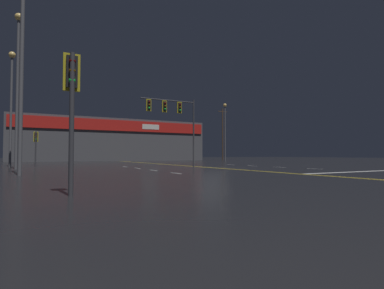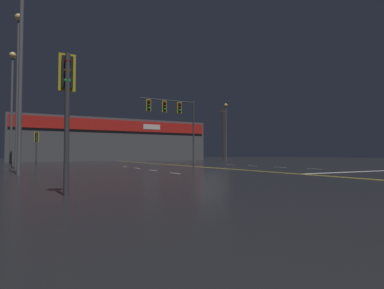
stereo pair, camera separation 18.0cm
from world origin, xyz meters
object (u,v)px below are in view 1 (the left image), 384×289
at_px(traffic_signal_corner_northwest, 36,141).
at_px(streetlight_near_left, 11,94).
at_px(streetlight_median_approach, 225,124).
at_px(traffic_signal_corner_southwest, 72,90).
at_px(streetlight_far_right, 18,72).
at_px(streetlight_far_left, 22,36).
at_px(traffic_signal_median, 172,112).

bearing_deg(traffic_signal_corner_northwest, streetlight_near_left, -129.03).
relative_size(traffic_signal_corner_northwest, streetlight_median_approach, 0.35).
bearing_deg(traffic_signal_corner_northwest, traffic_signal_corner_southwest, -88.37).
bearing_deg(streetlight_far_right, streetlight_far_left, -86.17).
distance_m(traffic_signal_corner_northwest, streetlight_median_approach, 28.20).
xyz_separation_m(traffic_signal_corner_southwest, streetlight_near_left, (-2.66, 21.94, 3.66)).
bearing_deg(streetlight_median_approach, streetlight_far_left, -141.00).
relative_size(traffic_signal_corner_northwest, streetlight_near_left, 0.33).
xyz_separation_m(traffic_signal_median, streetlight_median_approach, (16.74, 16.64, 1.30)).
height_order(traffic_signal_corner_southwest, streetlight_median_approach, streetlight_median_approach).
relative_size(traffic_signal_corner_northwest, streetlight_far_right, 0.29).
distance_m(traffic_signal_median, streetlight_near_left, 14.15).
distance_m(traffic_signal_median, streetlight_far_left, 12.74).
height_order(traffic_signal_corner_southwest, streetlight_near_left, streetlight_near_left).
bearing_deg(streetlight_far_right, streetlight_median_approach, 27.30).
xyz_separation_m(traffic_signal_median, streetlight_far_left, (-11.04, -5.86, 2.45)).
bearing_deg(streetlight_far_left, traffic_signal_corner_southwest, -80.89).
height_order(traffic_signal_median, streetlight_far_right, streetlight_far_right).
distance_m(streetlight_median_approach, streetlight_far_right, 31.88).
bearing_deg(streetlight_near_left, streetlight_median_approach, 18.55).
distance_m(traffic_signal_corner_northwest, streetlight_near_left, 5.04).
xyz_separation_m(streetlight_median_approach, streetlight_far_right, (-28.31, -14.61, 1.20)).
bearing_deg(traffic_signal_median, streetlight_far_right, 170.07).
xyz_separation_m(traffic_signal_corner_southwest, streetlight_far_right, (-2.00, 17.05, 4.46)).
bearing_deg(streetlight_far_left, traffic_signal_corner_northwest, 87.08).
xyz_separation_m(traffic_signal_corner_northwest, traffic_signal_corner_southwest, (0.69, -24.37, 0.30)).
height_order(traffic_signal_corner_northwest, streetlight_far_right, streetlight_far_right).
relative_size(traffic_signal_median, traffic_signal_corner_southwest, 1.60).
xyz_separation_m(traffic_signal_corner_northwest, streetlight_near_left, (-1.97, -2.43, 3.95)).
height_order(traffic_signal_corner_northwest, streetlight_median_approach, streetlight_median_approach).
xyz_separation_m(traffic_signal_corner_northwest, streetlight_far_left, (-0.77, -15.20, 4.70)).
relative_size(traffic_signal_median, traffic_signal_corner_northwest, 1.80).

